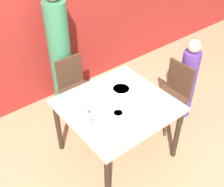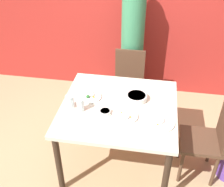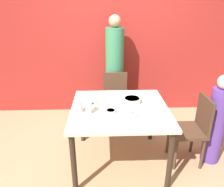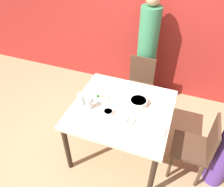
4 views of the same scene
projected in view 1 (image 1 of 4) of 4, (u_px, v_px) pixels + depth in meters
name	position (u px, v px, depth m)	size (l,w,h in m)	color
ground_plane	(117.00, 151.00, 3.50)	(10.00, 10.00, 0.00)	tan
wall_back	(42.00, 9.00, 3.60)	(10.00, 0.06, 2.70)	#A82823
dining_table	(117.00, 110.00, 3.07)	(1.13, 1.07, 0.77)	beige
chair_adult_spot	(75.00, 87.00, 3.73)	(0.40, 0.40, 0.89)	#4C3323
chair_child_spot	(172.00, 93.00, 3.62)	(0.40, 0.40, 0.89)	#4C3323
person_adult	(60.00, 56.00, 3.72)	(0.29, 0.29, 1.74)	#387F56
person_child	(187.00, 82.00, 3.73)	(0.23, 0.23, 1.16)	#5B3893
bowl_curry	(121.00, 90.00, 3.15)	(0.21, 0.21, 0.06)	white
plate_rice_adult	(89.00, 111.00, 2.91)	(0.21, 0.21, 0.05)	white
plate_rice_child	(157.00, 98.00, 3.08)	(0.27, 0.27, 0.05)	white
plate_noodles	(133.00, 108.00, 2.95)	(0.24, 0.24, 0.05)	white
bowl_rice_small	(118.00, 114.00, 2.86)	(0.11, 0.11, 0.04)	white
glass_water_tall	(87.00, 124.00, 2.69)	(0.08, 0.08, 0.14)	silver
glass_water_short	(98.00, 120.00, 2.72)	(0.07, 0.07, 0.13)	silver
napkin_folded	(63.00, 104.00, 3.02)	(0.14, 0.14, 0.01)	white
fork_steel	(108.00, 83.00, 3.31)	(0.18, 0.04, 0.01)	silver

